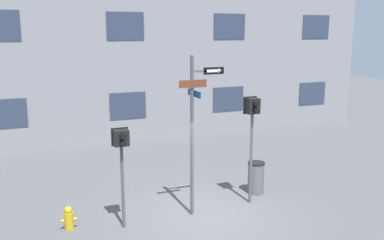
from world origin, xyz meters
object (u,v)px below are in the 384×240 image
Objects in this scene: fire_hydrant at (69,218)px; street_sign_pole at (195,124)px; pedestrian_signal_right at (252,120)px; trash_bin at (256,178)px; pedestrian_signal_left at (122,150)px.

street_sign_pole is at bearing -6.14° from fire_hydrant.
trash_bin is at bearing 47.63° from pedestrian_signal_right.
pedestrian_signal_right is at bearing -132.37° from trash_bin.
pedestrian_signal_left is at bearing -169.80° from trash_bin.
street_sign_pole is at bearing -176.20° from pedestrian_signal_right.
pedestrian_signal_left is at bearing -177.16° from pedestrian_signal_right.
trash_bin reaches higher than fire_hydrant.
pedestrian_signal_left is (-1.93, -0.07, -0.47)m from street_sign_pole.
street_sign_pole is 1.98m from pedestrian_signal_left.
street_sign_pole is at bearing 1.97° from pedestrian_signal_left.
trash_bin is (4.20, 0.76, -1.51)m from pedestrian_signal_left.
fire_hydrant is at bearing 177.36° from pedestrian_signal_right.
trash_bin is (5.48, 0.34, 0.20)m from fire_hydrant.
trash_bin is at bearing 3.60° from fire_hydrant.
pedestrian_signal_right is at bearing -2.64° from fire_hydrant.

